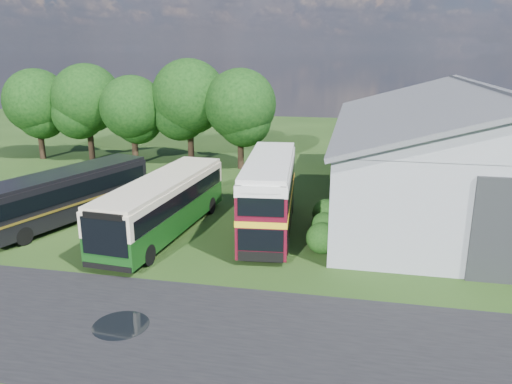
% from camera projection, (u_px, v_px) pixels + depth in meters
% --- Properties ---
extents(ground, '(120.00, 120.00, 0.00)m').
position_uv_depth(ground, '(184.00, 294.00, 21.95)').
color(ground, black).
rests_on(ground, ground).
extents(asphalt_road, '(60.00, 8.00, 0.02)m').
position_uv_depth(asphalt_road, '(233.00, 339.00, 18.55)').
color(asphalt_road, black).
rests_on(asphalt_road, ground).
extents(puddle, '(2.20, 2.20, 0.01)m').
position_uv_depth(puddle, '(121.00, 326.00, 19.41)').
color(puddle, black).
rests_on(puddle, ground).
extents(storage_shed, '(18.80, 24.80, 8.15)m').
position_uv_depth(storage_shed, '(478.00, 146.00, 32.96)').
color(storage_shed, gray).
rests_on(storage_shed, ground).
extents(tree_far_left, '(6.12, 6.12, 8.64)m').
position_uv_depth(tree_far_left, '(36.00, 101.00, 47.43)').
color(tree_far_left, black).
rests_on(tree_far_left, ground).
extents(tree_left_a, '(6.46, 6.46, 9.12)m').
position_uv_depth(tree_left_a, '(87.00, 99.00, 46.86)').
color(tree_left_a, black).
rests_on(tree_left_a, ground).
extents(tree_left_b, '(5.78, 5.78, 8.16)m').
position_uv_depth(tree_left_b, '(132.00, 108.00, 45.12)').
color(tree_left_b, black).
rests_on(tree_left_b, ground).
extents(tree_mid, '(6.80, 6.80, 9.60)m').
position_uv_depth(tree_mid, '(189.00, 97.00, 45.13)').
color(tree_mid, black).
rests_on(tree_mid, ground).
extents(tree_right_a, '(6.26, 6.26, 8.83)m').
position_uv_depth(tree_right_a, '(240.00, 105.00, 43.36)').
color(tree_right_a, black).
rests_on(tree_right_a, ground).
extents(shrub_front, '(1.70, 1.70, 1.70)m').
position_uv_depth(shrub_front, '(322.00, 251.00, 26.52)').
color(shrub_front, '#194714').
rests_on(shrub_front, ground).
extents(shrub_mid, '(1.60, 1.60, 1.60)m').
position_uv_depth(shrub_mid, '(324.00, 238.00, 28.40)').
color(shrub_mid, '#194714').
rests_on(shrub_mid, ground).
extents(shrub_back, '(1.80, 1.80, 1.80)m').
position_uv_depth(shrub_back, '(327.00, 226.00, 30.29)').
color(shrub_back, '#194714').
rests_on(shrub_back, ground).
extents(bus_green_single, '(3.78, 12.20, 3.31)m').
position_uv_depth(bus_green_single, '(163.00, 205.00, 28.61)').
color(bus_green_single, black).
rests_on(bus_green_single, ground).
extents(bus_maroon_double, '(3.57, 10.46, 4.41)m').
position_uv_depth(bus_maroon_double, '(269.00, 195.00, 28.87)').
color(bus_maroon_double, black).
rests_on(bus_maroon_double, ground).
extents(bus_dark_single, '(6.19, 11.75, 3.17)m').
position_uv_depth(bus_dark_single, '(67.00, 195.00, 30.87)').
color(bus_dark_single, black).
rests_on(bus_dark_single, ground).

